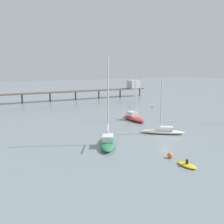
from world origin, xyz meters
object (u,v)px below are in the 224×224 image
Objects in this scene: sailboat_red at (134,117)px; mooring_buoy_inner at (152,107)px; pier at (95,89)px; sailboat_green at (108,140)px; sailboat_cream at (163,130)px; dinghy_yellow at (187,165)px; mooring_buoy_outer at (170,155)px.

mooring_buoy_inner is (16.01, 13.93, -0.55)m from sailboat_red.
pier is 30.60m from mooring_buoy_inner.
sailboat_green is 1.38× the size of sailboat_cream.
dinghy_yellow is at bearing -118.75° from sailboat_cream.
sailboat_cream is at bearing -99.08° from sailboat_red.
dinghy_yellow is at bearing -109.92° from sailboat_red.
pier is 5.64× the size of sailboat_red.
mooring_buoy_outer is at bearing -125.08° from sailboat_cream.
sailboat_red is 15.96× the size of mooring_buoy_outer.
mooring_buoy_inner is (6.04, -29.77, -3.74)m from pier.
sailboat_cream is 20.53× the size of mooring_buoy_inner.
pier is 22.97× the size of dinghy_yellow.
sailboat_cream is 13.89m from mooring_buoy_outer.
mooring_buoy_outer is 46.93m from mooring_buoy_inner.
mooring_buoy_inner is at bearing -78.53° from pier.
sailboat_red is 13.83m from sailboat_cream.
pier is at bearing 74.29° from dinghy_yellow.
sailboat_red is at bearing -138.98° from mooring_buoy_inner.
sailboat_green reaches higher than mooring_buoy_inner.
mooring_buoy_outer is at bearing -63.07° from sailboat_green.
pier is 71.70m from mooring_buoy_outer.
sailboat_red reaches higher than pier.
sailboat_cream is at bearing 7.67° from sailboat_green.
sailboat_green is 28.36× the size of mooring_buoy_inner.
sailboat_cream is at bearing -123.40° from mooring_buoy_inner.
dinghy_yellow is at bearing -70.25° from sailboat_green.
sailboat_green is 12.99m from sailboat_cream.
dinghy_yellow is at bearing -121.83° from mooring_buoy_inner.
mooring_buoy_inner is (26.18, 38.95, -0.14)m from mooring_buoy_outer.
sailboat_green reaches higher than dinghy_yellow.
dinghy_yellow is 6.09× the size of mooring_buoy_inner.
sailboat_green is 42.73m from mooring_buoy_inner.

